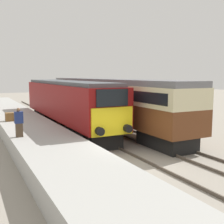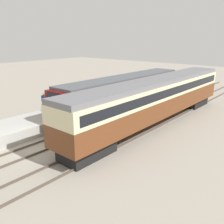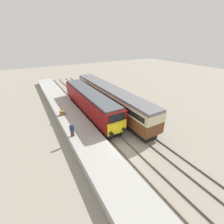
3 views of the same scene
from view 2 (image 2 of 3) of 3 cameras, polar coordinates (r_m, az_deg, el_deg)
The scene contains 8 objects.
ground_plane at distance 17.78m, azimuth -16.97°, elevation -8.12°, with size 120.00×120.00×0.00m, color gray.
platform_left at distance 24.71m, azimuth -5.74°, elevation 0.70°, with size 3.50×50.00×0.97m.
rails_near_track at distance 20.60m, azimuth -5.31°, elevation -3.77°, with size 1.51×60.00×0.14m.
rails_far_track at distance 18.47m, azimuth 2.16°, elevation -6.16°, with size 1.50×60.00×0.14m.
locomotive at distance 23.45m, azimuth 2.92°, elevation 4.13°, with size 2.70×16.19×3.82m.
passenger_carriage at distance 21.50m, azimuth 10.06°, elevation 3.45°, with size 2.75×20.75×3.96m.
person_on_platform at distance 22.90m, azimuth -15.21°, elevation 2.18°, with size 0.44×0.26×1.57m.
luggage_crate at distance 26.40m, azimuth -4.36°, elevation 3.52°, with size 0.70×0.56×0.60m.
Camera 2 is at (13.90, -8.42, 7.21)m, focal length 40.00 mm.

